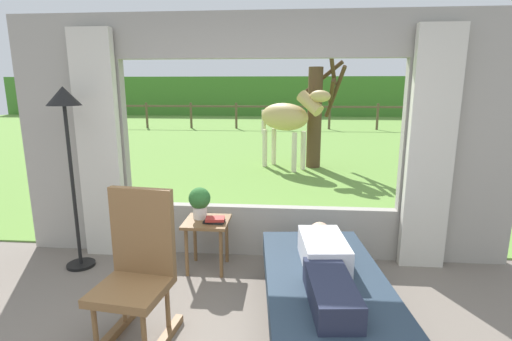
{
  "coord_description": "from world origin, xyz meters",
  "views": [
    {
      "loc": [
        0.31,
        -1.72,
        1.83
      ],
      "look_at": [
        0.0,
        1.8,
        1.05
      ],
      "focal_mm": 26.91,
      "sensor_mm": 36.0,
      "label": 1
    }
  ],
  "objects_px": {
    "floor_lamp_left": "(66,124)",
    "book_stack": "(215,220)",
    "reclining_person": "(325,263)",
    "rocking_chair": "(137,269)",
    "pasture_tree": "(317,113)",
    "horse": "(287,118)",
    "recliner_sofa": "(323,296)",
    "side_table": "(207,229)",
    "potted_plant": "(200,201)"
  },
  "relations": [
    {
      "from": "book_stack",
      "to": "pasture_tree",
      "type": "bearing_deg",
      "value": 75.79
    },
    {
      "from": "rocking_chair",
      "to": "side_table",
      "type": "distance_m",
      "value": 1.16
    },
    {
      "from": "reclining_person",
      "to": "horse",
      "type": "relative_size",
      "value": 0.83
    },
    {
      "from": "book_stack",
      "to": "floor_lamp_left",
      "type": "relative_size",
      "value": 0.12
    },
    {
      "from": "book_stack",
      "to": "floor_lamp_left",
      "type": "bearing_deg",
      "value": 179.96
    },
    {
      "from": "reclining_person",
      "to": "book_stack",
      "type": "height_order",
      "value": "reclining_person"
    },
    {
      "from": "rocking_chair",
      "to": "side_table",
      "type": "relative_size",
      "value": 2.15
    },
    {
      "from": "reclining_person",
      "to": "rocking_chair",
      "type": "distance_m",
      "value": 1.39
    },
    {
      "from": "pasture_tree",
      "to": "horse",
      "type": "bearing_deg",
      "value": -158.65
    },
    {
      "from": "book_stack",
      "to": "side_table",
      "type": "bearing_deg",
      "value": 147.29
    },
    {
      "from": "reclining_person",
      "to": "pasture_tree",
      "type": "distance_m",
      "value": 6.04
    },
    {
      "from": "recliner_sofa",
      "to": "floor_lamp_left",
      "type": "height_order",
      "value": "floor_lamp_left"
    },
    {
      "from": "floor_lamp_left",
      "to": "horse",
      "type": "height_order",
      "value": "floor_lamp_left"
    },
    {
      "from": "horse",
      "to": "pasture_tree",
      "type": "relative_size",
      "value": 0.65
    },
    {
      "from": "rocking_chair",
      "to": "reclining_person",
      "type": "bearing_deg",
      "value": 17.98
    },
    {
      "from": "potted_plant",
      "to": "book_stack",
      "type": "height_order",
      "value": "potted_plant"
    },
    {
      "from": "potted_plant",
      "to": "floor_lamp_left",
      "type": "xyz_separation_m",
      "value": [
        -1.25,
        -0.12,
        0.77
      ]
    },
    {
      "from": "recliner_sofa",
      "to": "pasture_tree",
      "type": "relative_size",
      "value": 0.67
    },
    {
      "from": "book_stack",
      "to": "recliner_sofa",
      "type": "bearing_deg",
      "value": -36.67
    },
    {
      "from": "recliner_sofa",
      "to": "rocking_chair",
      "type": "height_order",
      "value": "rocking_chair"
    },
    {
      "from": "recliner_sofa",
      "to": "reclining_person",
      "type": "height_order",
      "value": "reclining_person"
    },
    {
      "from": "book_stack",
      "to": "horse",
      "type": "bearing_deg",
      "value": 82.39
    },
    {
      "from": "horse",
      "to": "floor_lamp_left",
      "type": "bearing_deg",
      "value": 15.02
    },
    {
      "from": "recliner_sofa",
      "to": "side_table",
      "type": "height_order",
      "value": "side_table"
    },
    {
      "from": "recliner_sofa",
      "to": "side_table",
      "type": "distance_m",
      "value": 1.38
    },
    {
      "from": "horse",
      "to": "recliner_sofa",
      "type": "bearing_deg",
      "value": 41.35
    },
    {
      "from": "floor_lamp_left",
      "to": "book_stack",
      "type": "bearing_deg",
      "value": -0.04
    },
    {
      "from": "pasture_tree",
      "to": "rocking_chair",
      "type": "bearing_deg",
      "value": -104.95
    },
    {
      "from": "book_stack",
      "to": "horse",
      "type": "relative_size",
      "value": 0.12
    },
    {
      "from": "rocking_chair",
      "to": "floor_lamp_left",
      "type": "relative_size",
      "value": 0.61
    },
    {
      "from": "side_table",
      "to": "reclining_person",
      "type": "bearing_deg",
      "value": -38.01
    },
    {
      "from": "rocking_chair",
      "to": "book_stack",
      "type": "distance_m",
      "value": 1.12
    },
    {
      "from": "book_stack",
      "to": "potted_plant",
      "type": "bearing_deg",
      "value": 145.31
    },
    {
      "from": "potted_plant",
      "to": "side_table",
      "type": "bearing_deg",
      "value": -36.87
    },
    {
      "from": "reclining_person",
      "to": "rocking_chair",
      "type": "xyz_separation_m",
      "value": [
        -1.36,
        -0.27,
        0.02
      ]
    },
    {
      "from": "book_stack",
      "to": "horse",
      "type": "height_order",
      "value": "horse"
    },
    {
      "from": "reclining_person",
      "to": "rocking_chair",
      "type": "relative_size",
      "value": 1.28
    },
    {
      "from": "reclining_person",
      "to": "pasture_tree",
      "type": "relative_size",
      "value": 0.54
    },
    {
      "from": "potted_plant",
      "to": "pasture_tree",
      "type": "bearing_deg",
      "value": 73.66
    },
    {
      "from": "recliner_sofa",
      "to": "floor_lamp_left",
      "type": "relative_size",
      "value": 0.97
    },
    {
      "from": "horse",
      "to": "pasture_tree",
      "type": "height_order",
      "value": "pasture_tree"
    },
    {
      "from": "floor_lamp_left",
      "to": "pasture_tree",
      "type": "height_order",
      "value": "pasture_tree"
    },
    {
      "from": "side_table",
      "to": "book_stack",
      "type": "height_order",
      "value": "book_stack"
    },
    {
      "from": "rocking_chair",
      "to": "pasture_tree",
      "type": "relative_size",
      "value": 0.42
    },
    {
      "from": "recliner_sofa",
      "to": "book_stack",
      "type": "distance_m",
      "value": 1.29
    },
    {
      "from": "pasture_tree",
      "to": "recliner_sofa",
      "type": "bearing_deg",
      "value": -93.0
    },
    {
      "from": "floor_lamp_left",
      "to": "pasture_tree",
      "type": "distance_m",
      "value": 5.88
    },
    {
      "from": "side_table",
      "to": "book_stack",
      "type": "bearing_deg",
      "value": -32.71
    },
    {
      "from": "reclining_person",
      "to": "floor_lamp_left",
      "type": "relative_size",
      "value": 0.79
    },
    {
      "from": "rocking_chair",
      "to": "pasture_tree",
      "type": "xyz_separation_m",
      "value": [
        1.67,
        6.26,
        0.69
      ]
    }
  ]
}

